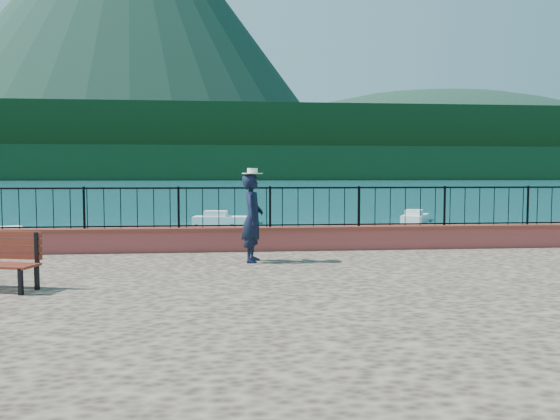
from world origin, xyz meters
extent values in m
plane|color=#19596B|center=(0.00, 0.00, 0.00)|extent=(2000.00, 2000.00, 0.00)
cube|color=#A63C44|center=(0.00, 3.70, 1.49)|extent=(28.00, 0.46, 0.58)
cube|color=black|center=(0.00, 3.70, 2.25)|extent=(27.00, 0.05, 0.95)
cube|color=#2D231C|center=(-2.00, 12.00, 0.15)|extent=(2.00, 16.00, 0.30)
cube|color=black|center=(0.00, 300.00, 9.00)|extent=(900.00, 60.00, 18.00)
cube|color=black|center=(0.00, 360.00, 22.00)|extent=(900.00, 120.00, 44.00)
cone|color=#142D23|center=(-120.00, 700.00, 190.00)|extent=(560.00, 560.00, 380.00)
ellipsoid|color=#142D23|center=(220.00, 560.00, 0.00)|extent=(448.00, 384.00, 180.00)
imported|color=black|center=(-0.81, 1.99, 2.13)|extent=(0.56, 0.75, 1.87)
cylinder|color=white|center=(-0.81, 1.99, 3.13)|extent=(0.44, 0.44, 0.12)
cube|color=silver|center=(-8.39, 9.41, 0.40)|extent=(3.62, 2.00, 0.80)
cube|color=silver|center=(6.23, 12.33, 0.40)|extent=(3.36, 1.34, 0.80)
cube|color=silver|center=(4.02, 13.66, 0.40)|extent=(4.09, 2.30, 0.80)
cube|color=silver|center=(-10.51, 15.50, 0.40)|extent=(3.88, 2.95, 0.80)
cube|color=silver|center=(-1.46, 24.83, 0.40)|extent=(4.13, 1.86, 0.80)
cube|color=silver|center=(10.96, 25.15, 0.40)|extent=(2.75, 3.51, 0.80)
camera|label=1|loc=(-1.34, -9.50, 3.05)|focal=35.00mm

